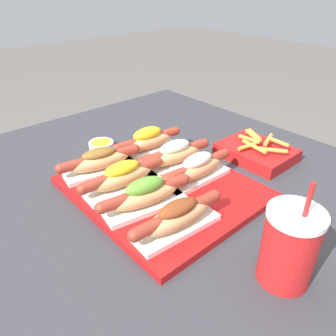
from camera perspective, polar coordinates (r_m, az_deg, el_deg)
The scene contains 12 objects.
patio_table at distance 1.07m, azimuth -0.07°, elevation -17.92°, with size 1.18×1.04×0.68m.
serving_tray at distance 0.80m, azimuth -1.07°, elevation -3.50°, with size 0.43×0.37×0.02m.
hot_dog_0 at distance 0.85m, azimuth -11.77°, elevation 1.19°, with size 0.09×0.22×0.07m.
hot_dog_1 at distance 0.77m, azimuth -7.92°, elevation -1.56°, with size 0.07×0.22×0.07m.
hot_dog_2 at distance 0.70m, azimuth -3.98°, elevation -4.74°, with size 0.09×0.22×0.08m.
hot_dog_3 at distance 0.65m, azimuth 1.69°, elevation -8.55°, with size 0.07×0.22×0.07m.
hot_dog_4 at distance 0.93m, azimuth -3.56°, elevation 4.66°, with size 0.08×0.22×0.08m.
hot_dog_5 at distance 0.86m, azimuth 1.18°, elevation 2.31°, with size 0.08×0.22×0.08m.
hot_dog_6 at distance 0.80m, azimuth 5.09°, elevation -0.10°, with size 0.06×0.23×0.07m.
sauce_bowl at distance 1.02m, azimuth -11.54°, elevation 3.94°, with size 0.07×0.07×0.02m.
drink_cup at distance 0.59m, azimuth 20.34°, elevation -12.70°, with size 0.09×0.09×0.20m.
fries_basket at distance 0.98m, azimuth 15.14°, elevation 2.80°, with size 0.20×0.15×0.06m.
Camera 1 is at (0.53, -0.47, 1.14)m, focal length 35.00 mm.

